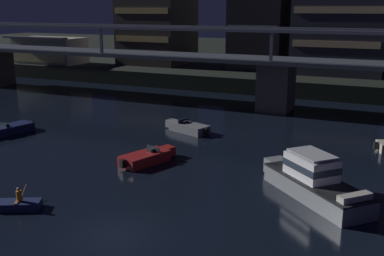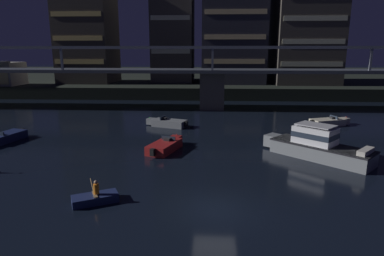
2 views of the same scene
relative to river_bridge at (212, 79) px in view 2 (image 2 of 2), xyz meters
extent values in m
plane|color=black|center=(0.00, -33.50, -4.51)|extent=(400.00, 400.00, 0.00)
cube|color=black|center=(0.00, 48.01, -3.41)|extent=(240.00, 80.00, 2.20)
cube|color=#605B51|center=(0.00, 0.01, -1.74)|extent=(3.60, 4.40, 5.55)
cube|color=#3D424C|center=(0.00, 0.01, 1.26)|extent=(93.42, 6.40, 0.45)
cube|color=slate|center=(0.00, -2.89, 4.69)|extent=(93.42, 0.36, 0.36)
cube|color=slate|center=(0.00, 2.91, 4.69)|extent=(93.42, 0.36, 0.36)
cube|color=slate|center=(-21.86, -2.89, 3.09)|extent=(0.30, 0.30, 3.20)
cube|color=slate|center=(0.00, -2.89, 3.09)|extent=(0.30, 0.30, 3.20)
cube|color=slate|center=(21.86, -2.89, 3.09)|extent=(0.30, 0.30, 3.20)
cube|color=#38332D|center=(-25.93, 19.41, 8.84)|extent=(10.59, 10.81, 22.30)
cube|color=#F2D172|center=(-25.93, 13.96, 2.15)|extent=(9.75, 0.10, 0.90)
cube|color=#F2D172|center=(-25.93, 13.96, 6.61)|extent=(9.75, 0.10, 0.90)
cube|color=#F2D172|center=(-25.93, 13.96, 11.07)|extent=(9.75, 0.10, 0.90)
cube|color=#423D38|center=(-8.23, 22.98, 13.77)|extent=(8.42, 12.60, 32.16)
cube|color=beige|center=(-8.23, 16.63, 4.12)|extent=(7.75, 0.10, 0.90)
cube|color=beige|center=(-8.23, 16.63, 10.55)|extent=(7.75, 0.10, 0.90)
cube|color=#282833|center=(4.35, 20.41, 9.07)|extent=(12.61, 12.16, 22.75)
cube|color=beige|center=(4.35, 14.28, 2.24)|extent=(11.60, 0.10, 0.90)
cube|color=beige|center=(4.35, 14.28, 6.79)|extent=(11.60, 0.10, 0.90)
cube|color=beige|center=(4.35, 14.28, 11.34)|extent=(11.60, 0.10, 0.90)
cube|color=#423D38|center=(18.77, 20.37, 7.96)|extent=(12.44, 13.93, 20.54)
cube|color=beige|center=(18.77, 13.35, 1.80)|extent=(11.45, 0.10, 0.90)
cube|color=beige|center=(18.77, 13.35, 5.91)|extent=(11.45, 0.10, 0.90)
cube|color=beige|center=(18.77, 13.35, 10.01)|extent=(11.45, 0.10, 0.90)
cube|color=gray|center=(8.82, -24.10, -3.91)|extent=(7.63, 7.35, 1.20)
cube|color=gray|center=(5.49, -21.00, -3.83)|extent=(1.78, 1.80, 1.04)
cube|color=black|center=(8.82, -24.10, -3.36)|extent=(7.74, 7.47, 0.10)
cube|color=white|center=(8.38, -23.69, -2.61)|extent=(3.77, 3.72, 1.40)
cube|color=#283342|center=(8.38, -23.69, -2.56)|extent=(3.83, 3.77, 0.44)
cube|color=silver|center=(8.38, -23.69, -1.76)|extent=(3.40, 3.35, 0.08)
cube|color=#B7B2A8|center=(11.31, -26.42, -3.13)|extent=(1.86, 1.93, 0.36)
cube|color=beige|center=(13.71, -11.43, -4.11)|extent=(4.28, 2.99, 0.80)
cube|color=beige|center=(15.98, -10.63, -4.06)|extent=(1.18, 1.23, 0.70)
cube|color=#283342|center=(14.51, -11.15, -3.53)|extent=(0.54, 1.31, 0.36)
cube|color=#262628|center=(14.28, -11.23, -3.59)|extent=(0.56, 0.66, 0.24)
cube|color=black|center=(11.68, -12.14, -4.01)|extent=(0.46, 0.46, 0.60)
sphere|color=red|center=(16.22, -10.55, -3.63)|extent=(0.12, 0.12, 0.12)
cube|color=#19234C|center=(-20.39, -20.21, -4.11)|extent=(2.63, 4.21, 0.80)
cube|color=#262628|center=(-20.53, -20.80, -3.59)|extent=(0.64, 0.52, 0.24)
cube|color=black|center=(-19.91, -18.11, -4.01)|extent=(0.43, 0.43, 0.60)
cube|color=maroon|center=(-4.33, -22.68, -4.11)|extent=(2.98, 4.28, 0.80)
cube|color=maroon|center=(-3.55, -20.40, -4.06)|extent=(1.23, 1.17, 0.70)
cube|color=#283342|center=(-4.06, -21.87, -3.53)|extent=(1.31, 0.54, 0.36)
cube|color=#262628|center=(-4.14, -22.11, -3.59)|extent=(0.66, 0.56, 0.24)
cube|color=black|center=(-5.04, -24.71, -4.01)|extent=(0.46, 0.46, 0.60)
sphere|color=red|center=(-3.47, -20.17, -3.63)|extent=(0.12, 0.12, 0.12)
cube|color=gray|center=(-5.06, -12.91, -4.11)|extent=(4.29, 3.00, 0.80)
cube|color=gray|center=(-7.32, -12.11, -4.06)|extent=(1.18, 1.23, 0.70)
cube|color=#283342|center=(-5.86, -12.63, -3.53)|extent=(0.54, 1.31, 0.36)
cube|color=#262628|center=(-5.62, -12.71, -3.59)|extent=(0.56, 0.66, 0.24)
cube|color=black|center=(-3.02, -13.63, -4.01)|extent=(0.46, 0.46, 0.60)
sphere|color=#33D84C|center=(-7.56, -12.03, -3.63)|extent=(0.12, 0.12, 0.12)
cube|color=#19234C|center=(-7.01, -33.07, -4.27)|extent=(2.82, 2.16, 0.48)
cube|color=#7F6647|center=(-7.01, -33.07, -4.00)|extent=(0.63, 0.97, 0.06)
cylinder|color=orange|center=(-6.93, -33.02, -3.67)|extent=(0.32, 0.32, 0.60)
sphere|color=tan|center=(-6.93, -33.02, -3.26)|extent=(0.22, 0.22, 0.22)
cylinder|color=olive|center=(-7.49, -32.13, -3.93)|extent=(0.73, 1.38, 0.59)
camera|label=1|loc=(12.92, -52.01, 7.11)|focal=43.32mm
camera|label=2|loc=(-0.41, -50.57, 4.14)|focal=30.82mm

